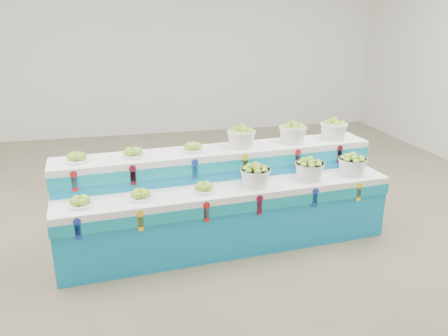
{
  "coord_description": "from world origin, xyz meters",
  "views": [
    {
      "loc": [
        -0.55,
        -4.42,
        2.43
      ],
      "look_at": [
        0.48,
        -0.03,
        0.87
      ],
      "focal_mm": 35.61,
      "sensor_mm": 36.0,
      "label": 1
    }
  ],
  "objects": [
    {
      "name": "ground",
      "position": [
        0.0,
        0.0,
        0.0
      ],
      "size": [
        10.0,
        10.0,
        0.0
      ],
      "primitive_type": "plane",
      "color": "brown",
      "rests_on": "ground"
    },
    {
      "name": "display_stand",
      "position": [
        0.48,
        -0.03,
        0.51
      ],
      "size": [
        3.65,
        1.2,
        1.02
      ],
      "primitive_type": null,
      "rotation": [
        0.0,
        0.0,
        0.08
      ],
      "color": "#1290C4",
      "rests_on": "ground"
    },
    {
      "name": "plate_upper_left",
      "position": [
        -1.02,
        0.08,
        1.07
      ],
      "size": [
        0.26,
        0.26,
        0.1
      ],
      "primitive_type": "cylinder",
      "rotation": [
        0.0,
        0.0,
        0.08
      ],
      "color": "white",
      "rests_on": "display_stand"
    },
    {
      "name": "basket_lower_left",
      "position": [
        0.77,
        -0.23,
        0.84
      ],
      "size": [
        0.34,
        0.34,
        0.23
      ],
      "primitive_type": null,
      "rotation": [
        0.0,
        0.0,
        0.08
      ],
      "color": "silver",
      "rests_on": "display_stand"
    },
    {
      "name": "basket_upper_left",
      "position": [
        0.74,
        0.21,
        1.14
      ],
      "size": [
        0.34,
        0.34,
        0.23
      ],
      "primitive_type": null,
      "rotation": [
        0.0,
        0.0,
        0.08
      ],
      "color": "silver",
      "rests_on": "display_stand"
    },
    {
      "name": "plate_lower_mid",
      "position": [
        -0.43,
        -0.32,
        0.77
      ],
      "size": [
        0.26,
        0.26,
        0.1
      ],
      "primitive_type": "cylinder",
      "rotation": [
        0.0,
        0.0,
        0.08
      ],
      "color": "white",
      "rests_on": "display_stand"
    },
    {
      "name": "basket_lower_right",
      "position": [
        1.94,
        -0.14,
        0.84
      ],
      "size": [
        0.34,
        0.34,
        0.23
      ],
      "primitive_type": null,
      "rotation": [
        0.0,
        0.0,
        0.08
      ],
      "color": "silver",
      "rests_on": "display_stand"
    },
    {
      "name": "plate_lower_left",
      "position": [
        -0.99,
        -0.36,
        0.77
      ],
      "size": [
        0.26,
        0.26,
        0.1
      ],
      "primitive_type": "cylinder",
      "rotation": [
        0.0,
        0.0,
        0.08
      ],
      "color": "white",
      "rests_on": "display_stand"
    },
    {
      "name": "plate_lower_right",
      "position": [
        0.22,
        -0.27,
        0.77
      ],
      "size": [
        0.26,
        0.26,
        0.1
      ],
      "primitive_type": "cylinder",
      "rotation": [
        0.0,
        0.0,
        0.08
      ],
      "color": "white",
      "rests_on": "display_stand"
    },
    {
      "name": "back_wall",
      "position": [
        0.0,
        5.0,
        2.0
      ],
      "size": [
        10.0,
        0.0,
        10.0
      ],
      "primitive_type": "plane",
      "rotation": [
        1.57,
        0.0,
        0.0
      ],
      "color": "silver",
      "rests_on": "ground"
    },
    {
      "name": "basket_lower_mid",
      "position": [
        1.4,
        -0.18,
        0.84
      ],
      "size": [
        0.34,
        0.34,
        0.23
      ],
      "primitive_type": null,
      "rotation": [
        0.0,
        0.0,
        0.08
      ],
      "color": "silver",
      "rests_on": "display_stand"
    },
    {
      "name": "plate_upper_mid",
      "position": [
        -0.46,
        0.12,
        1.07
      ],
      "size": [
        0.26,
        0.26,
        0.1
      ],
      "primitive_type": "cylinder",
      "rotation": [
        0.0,
        0.0,
        0.08
      ],
      "color": "white",
      "rests_on": "display_stand"
    },
    {
      "name": "basket_upper_right",
      "position": [
        1.91,
        0.3,
        1.14
      ],
      "size": [
        0.34,
        0.34,
        0.23
      ],
      "primitive_type": null,
      "rotation": [
        0.0,
        0.0,
        0.08
      ],
      "color": "silver",
      "rests_on": "display_stand"
    },
    {
      "name": "basket_upper_mid",
      "position": [
        1.37,
        0.26,
        1.14
      ],
      "size": [
        0.34,
        0.34,
        0.23
      ],
      "primitive_type": null,
      "rotation": [
        0.0,
        0.0,
        0.08
      ],
      "color": "silver",
      "rests_on": "display_stand"
    },
    {
      "name": "plate_upper_right",
      "position": [
        0.18,
        0.17,
        1.07
      ],
      "size": [
        0.26,
        0.26,
        0.1
      ],
      "primitive_type": "cylinder",
      "rotation": [
        0.0,
        0.0,
        0.08
      ],
      "color": "white",
      "rests_on": "display_stand"
    }
  ]
}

